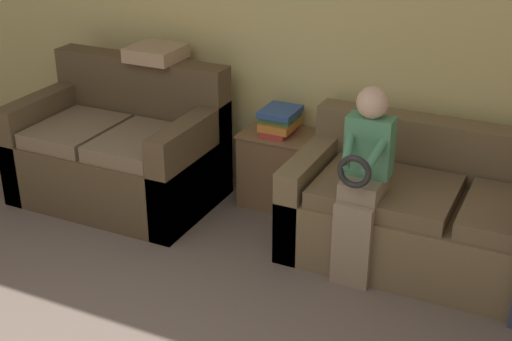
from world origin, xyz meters
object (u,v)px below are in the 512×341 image
side_shelf (279,167)px  book_stack (280,120)px  throw_pillow (156,53)px  couch_side (121,153)px  child_left_seated (363,176)px  couch_main (460,222)px

side_shelf → book_stack: book_stack is taller
book_stack → throw_pillow: (-0.95, -0.08, 0.39)m
couch_side → side_shelf: 1.17m
child_left_seated → throw_pillow: child_left_seated is taller
child_left_seated → side_shelf: child_left_seated is taller
book_stack → side_shelf: bearing=159.9°
couch_side → child_left_seated: bearing=-7.4°
couch_main → throw_pillow: (-2.31, 0.20, 0.74)m
couch_main → side_shelf: 1.39m
couch_main → book_stack: size_ratio=7.25×
book_stack → couch_main: bearing=-11.7°
side_shelf → throw_pillow: size_ratio=1.55×
book_stack → throw_pillow: throw_pillow is taller
child_left_seated → book_stack: size_ratio=4.08×
couch_side → side_shelf: (1.10, 0.40, -0.07)m
book_stack → throw_pillow: size_ratio=0.81×
side_shelf → throw_pillow: 1.22m
couch_main → side_shelf: (-1.36, 0.28, -0.02)m
child_left_seated → throw_pillow: size_ratio=3.29×
couch_main → throw_pillow: 2.43m
side_shelf → book_stack: size_ratio=1.92×
child_left_seated → book_stack: child_left_seated is taller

